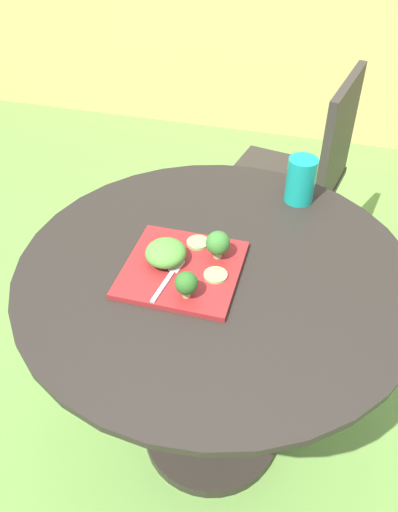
# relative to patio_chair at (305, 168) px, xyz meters

# --- Properties ---
(ground_plane) EXTENTS (12.00, 12.00, 0.00)m
(ground_plane) POSITION_rel_patio_chair_xyz_m (-0.14, -0.91, -0.53)
(ground_plane) COLOR #669342
(bamboo_fence) EXTENTS (8.00, 0.08, 1.61)m
(bamboo_fence) POSITION_rel_patio_chair_xyz_m (-0.14, 1.35, 0.28)
(bamboo_fence) COLOR tan
(bamboo_fence) RESTS_ON ground_plane
(patio_table) EXTENTS (0.97, 0.97, 0.75)m
(patio_table) POSITION_rel_patio_chair_xyz_m (-0.14, -0.91, -0.02)
(patio_table) COLOR #28231E
(patio_table) RESTS_ON ground_plane
(patio_chair) EXTENTS (0.51, 0.51, 0.90)m
(patio_chair) POSITION_rel_patio_chair_xyz_m (0.00, 0.00, 0.00)
(patio_chair) COLOR #332D28
(patio_chair) RESTS_ON ground_plane
(salad_plate) EXTENTS (0.27, 0.27, 0.01)m
(salad_plate) POSITION_rel_patio_chair_xyz_m (-0.21, -0.95, 0.23)
(salad_plate) COLOR maroon
(salad_plate) RESTS_ON patio_table
(drinking_glass) EXTENTS (0.08, 0.08, 0.13)m
(drinking_glass) POSITION_rel_patio_chair_xyz_m (0.02, -0.57, 0.28)
(drinking_glass) COLOR #149989
(drinking_glass) RESTS_ON patio_table
(fork) EXTENTS (0.04, 0.15, 0.00)m
(fork) POSITION_rel_patio_chair_xyz_m (-0.23, -0.99, 0.24)
(fork) COLOR silver
(fork) RESTS_ON salad_plate
(lettuce_mound) EXTENTS (0.10, 0.10, 0.05)m
(lettuce_mound) POSITION_rel_patio_chair_xyz_m (-0.26, -0.94, 0.26)
(lettuce_mound) COLOR #519338
(lettuce_mound) RESTS_ON salad_plate
(broccoli_floret_0) EXTENTS (0.06, 0.06, 0.07)m
(broccoli_floret_0) POSITION_rel_patio_chair_xyz_m (-0.14, -0.89, 0.28)
(broccoli_floret_0) COLOR #99B770
(broccoli_floret_0) RESTS_ON salad_plate
(broccoli_floret_1) EXTENTS (0.05, 0.05, 0.07)m
(broccoli_floret_1) POSITION_rel_patio_chair_xyz_m (-0.18, -1.04, 0.27)
(broccoli_floret_1) COLOR #99B770
(broccoli_floret_1) RESTS_ON salad_plate
(cucumber_slice_0) EXTENTS (0.06, 0.06, 0.01)m
(cucumber_slice_0) POSITION_rel_patio_chair_xyz_m (-0.13, -0.96, 0.24)
(cucumber_slice_0) COLOR #8EB766
(cucumber_slice_0) RESTS_ON salad_plate
(cucumber_slice_1) EXTENTS (0.06, 0.06, 0.01)m
(cucumber_slice_1) POSITION_rel_patio_chair_xyz_m (-0.20, -0.85, 0.24)
(cucumber_slice_1) COLOR #8EB766
(cucumber_slice_1) RESTS_ON salad_plate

